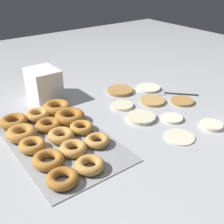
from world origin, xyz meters
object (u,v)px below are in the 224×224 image
Objects in this scene: pancake_2 at (120,91)px; spatula at (158,92)px; donut_tray at (55,133)px; container_stack at (44,83)px; pancake_5 at (172,118)px; pancake_0 at (152,101)px; pancake_4 at (141,117)px; pancake_6 at (182,101)px; pancake_3 at (211,125)px; pancake_7 at (122,106)px; pancake_8 at (179,136)px; pancake_1 at (148,88)px.

pancake_2 reaches higher than spatula.
donut_tray is 3.38× the size of container_stack.
container_stack is (-0.48, -0.30, 0.06)m from pancake_5.
pancake_4 is at bearing -59.68° from pancake_0.
pancake_2 is at bearing -164.19° from pancake_0.
pancake_6 is at bearing 141.68° from spatula.
container_stack reaches higher than pancake_3.
spatula is at bearing -174.31° from pancake_6.
pancake_2 reaches higher than pancake_5.
pancake_0 is 0.13m from pancake_6.
pancake_5 is 0.16× the size of donut_tray.
pancake_4 is (0.25, -0.09, -0.00)m from pancake_2.
pancake_5 is at bearing 0.52° from pancake_2.
pancake_6 is (-0.08, 0.15, 0.00)m from pancake_5.
pancake_7 reaches higher than pancake_8.
donut_tray reaches higher than pancake_7.
pancake_7 is at bearing -72.44° from pancake_1.
pancake_8 is at bearing 21.43° from container_stack.
pancake_3 is (0.28, 0.03, 0.00)m from pancake_0.
pancake_2 is 0.43m from pancake_8.
donut_tray reaches higher than pancake_8.
pancake_2 is 1.21× the size of pancake_6.
container_stack is (-0.16, -0.30, 0.06)m from pancake_2.
pancake_7 reaches higher than spatula.
spatula is (-0.05, 0.55, -0.01)m from donut_tray.
pancake_2 is at bearing 170.41° from pancake_8.
pancake_7 is 0.30m from pancake_8.
spatula is (0.05, 0.01, -0.00)m from pancake_1.
pancake_1 is 0.42m from pancake_8.
donut_tray is 2.23× the size of spatula.
pancake_8 is at bearing 52.92° from donut_tray.
pancake_8 is at bearing 102.40° from spatula.
pancake_8 reaches higher than spatula.
pancake_7 is (-0.04, -0.13, -0.00)m from pancake_0.
pancake_8 is 0.21× the size of donut_tray.
donut_tray reaches higher than pancake_0.
pancake_8 is at bearing -36.16° from pancake_5.
pancake_5 is at bearing -16.05° from pancake_0.
pancake_7 is 0.33m from donut_tray.
pancake_6 is (0.24, 0.15, -0.00)m from pancake_2.
pancake_3 is (0.39, -0.05, 0.00)m from pancake_1.
pancake_1 is at bearing 101.21° from donut_tray.
pancake_7 is at bearing 177.10° from pancake_4.
pancake_8 is 0.47× the size of spatula.
pancake_0 is 0.14m from pancake_1.
pancake_0 and pancake_7 have the same top height.
pancake_3 and pancake_4 have the same top height.
pancake_1 reaches higher than pancake_0.
pancake_5 is (0.26, -0.12, -0.00)m from pancake_1.
pancake_2 reaches higher than pancake_8.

